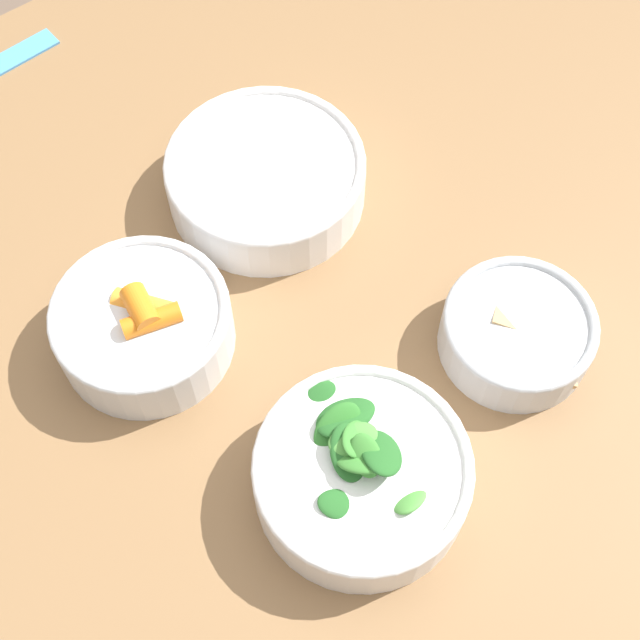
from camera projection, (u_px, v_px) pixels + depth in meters
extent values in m
plane|color=brown|center=(289.00, 551.00, 1.48)|extent=(10.00, 10.00, 0.00)
cube|color=olive|center=(266.00, 351.00, 0.84)|extent=(1.29, 1.08, 0.03)
cube|color=brown|center=(390.00, 67.00, 1.52)|extent=(0.06, 0.06, 0.72)
cylinder|color=silver|center=(144.00, 327.00, 0.81)|extent=(0.16, 0.16, 0.05)
torus|color=silver|center=(139.00, 312.00, 0.78)|extent=(0.16, 0.16, 0.01)
cylinder|color=orange|center=(159.00, 286.00, 0.81)|extent=(0.06, 0.04, 0.02)
cylinder|color=orange|center=(144.00, 307.00, 0.79)|extent=(0.05, 0.06, 0.02)
cylinder|color=orange|center=(106.00, 307.00, 0.80)|extent=(0.03, 0.05, 0.02)
cylinder|color=orange|center=(152.00, 320.00, 0.77)|extent=(0.06, 0.03, 0.02)
cylinder|color=orange|center=(141.00, 308.00, 0.77)|extent=(0.03, 0.04, 0.02)
cylinder|color=white|center=(362.00, 477.00, 0.74)|extent=(0.18, 0.18, 0.05)
torus|color=white|center=(363.00, 466.00, 0.72)|extent=(0.18, 0.18, 0.01)
ellipsoid|color=#4C933D|center=(353.00, 439.00, 0.71)|extent=(0.05, 0.04, 0.01)
ellipsoid|color=#2D7028|center=(337.00, 427.00, 0.73)|extent=(0.06, 0.04, 0.04)
ellipsoid|color=#2D7028|center=(335.00, 533.00, 0.70)|extent=(0.07, 0.06, 0.04)
ellipsoid|color=#235B23|center=(344.00, 417.00, 0.73)|extent=(0.06, 0.04, 0.03)
ellipsoid|color=#235B23|center=(341.00, 505.00, 0.70)|extent=(0.05, 0.05, 0.02)
ellipsoid|color=#3D8433|center=(360.00, 462.00, 0.70)|extent=(0.05, 0.05, 0.03)
ellipsoid|color=#4C933D|center=(409.00, 495.00, 0.71)|extent=(0.06, 0.05, 0.05)
ellipsoid|color=#3D8433|center=(356.00, 439.00, 0.71)|extent=(0.04, 0.04, 0.03)
ellipsoid|color=#235B23|center=(321.00, 415.00, 0.75)|extent=(0.07, 0.07, 0.04)
ellipsoid|color=#235B23|center=(381.00, 453.00, 0.71)|extent=(0.06, 0.06, 0.04)
ellipsoid|color=#235B23|center=(349.00, 452.00, 0.71)|extent=(0.05, 0.06, 0.03)
ellipsoid|color=#3D8433|center=(366.00, 455.00, 0.70)|extent=(0.03, 0.04, 0.03)
cylinder|color=white|center=(266.00, 180.00, 0.89)|extent=(0.20, 0.20, 0.05)
torus|color=white|center=(265.00, 163.00, 0.87)|extent=(0.20, 0.20, 0.01)
cylinder|color=brown|center=(267.00, 185.00, 0.90)|extent=(0.18, 0.18, 0.03)
ellipsoid|color=#AD7551|center=(317.00, 200.00, 0.86)|extent=(0.01, 0.01, 0.01)
ellipsoid|color=#A36B4C|center=(309.00, 135.00, 0.90)|extent=(0.01, 0.01, 0.01)
ellipsoid|color=#A36B4C|center=(254.00, 159.00, 0.89)|extent=(0.01, 0.01, 0.01)
ellipsoid|color=#8E5B3D|center=(202.00, 142.00, 0.89)|extent=(0.01, 0.01, 0.01)
ellipsoid|color=#AD7551|center=(281.00, 231.00, 0.84)|extent=(0.01, 0.01, 0.01)
ellipsoid|color=#AD7551|center=(295.00, 204.00, 0.86)|extent=(0.01, 0.01, 0.01)
ellipsoid|color=#AD7551|center=(248.00, 156.00, 0.89)|extent=(0.01, 0.01, 0.01)
ellipsoid|color=#A36B4C|center=(287.00, 220.00, 0.85)|extent=(0.01, 0.01, 0.01)
ellipsoid|color=#AD7551|center=(246.00, 218.00, 0.85)|extent=(0.01, 0.01, 0.01)
ellipsoid|color=#8E5B3D|center=(295.00, 134.00, 0.90)|extent=(0.01, 0.01, 0.01)
cylinder|color=tan|center=(231.00, 175.00, 0.87)|extent=(0.03, 0.03, 0.01)
cylinder|color=beige|center=(241.00, 204.00, 0.85)|extent=(0.03, 0.03, 0.01)
cylinder|color=silver|center=(516.00, 334.00, 0.81)|extent=(0.14, 0.14, 0.04)
torus|color=silver|center=(521.00, 322.00, 0.79)|extent=(0.14, 0.14, 0.01)
cube|color=tan|center=(556.00, 364.00, 0.78)|extent=(0.05, 0.05, 0.02)
cube|color=tan|center=(523.00, 344.00, 0.79)|extent=(0.07, 0.07, 0.01)
cube|color=tan|center=(528.00, 312.00, 0.80)|extent=(0.08, 0.08, 0.02)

